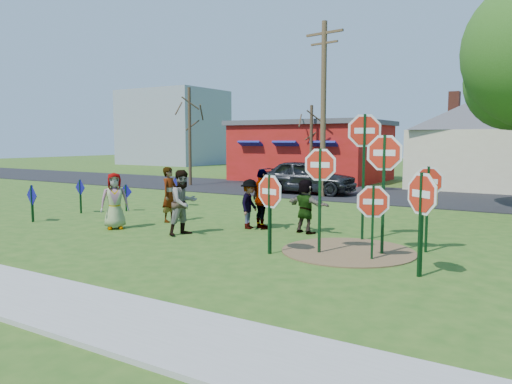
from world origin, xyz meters
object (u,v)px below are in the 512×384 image
Objects in this scene: person_b at (170,195)px; person_a at (115,201)px; stop_sign_d at (428,188)px; stop_sign_b at (364,144)px; stop_sign_a at (270,197)px; suv at (307,177)px; stop_sign_c at (384,166)px; utility_pole at (323,106)px.

person_a is at bearing 156.63° from person_b.
stop_sign_d is 1.29× the size of person_a.
stop_sign_a is at bearing -140.81° from stop_sign_b.
suv is (0.13, 9.91, -0.03)m from person_b.
stop_sign_a reaches higher than person_a.
person_b is at bearing 158.93° from stop_sign_b.
stop_sign_b reaches higher than stop_sign_c.
stop_sign_c is 11.97m from utility_pole.
utility_pole reaches higher than stop_sign_b.
person_b is 0.22× the size of utility_pole.
stop_sign_b is 11.50m from suv.
suv is (-6.27, 9.49, -1.70)m from stop_sign_b.
suv is at bearing 146.72° from utility_pole.
stop_sign_d is at bearing -39.03° from person_a.
stop_sign_c is 8.07m from person_a.
stop_sign_c reaches higher than stop_sign_a.
stop_sign_a is 5.60m from person_b.
stop_sign_b is 0.72× the size of suv.
suv is 3.65m from utility_pole.
stop_sign_d is 1.22× the size of person_b.
utility_pole is at bearing 95.50° from stop_sign_b.
utility_pole reaches higher than stop_sign_a.
stop_sign_a is 0.42× the size of suv.
utility_pole is at bearing 115.68° from stop_sign_c.
stop_sign_c is 0.37× the size of utility_pole.
utility_pole is (1.86, 10.98, 3.38)m from person_a.
person_a is at bearing 164.91° from stop_sign_d.
stop_sign_b is 1.76m from stop_sign_c.
utility_pole is at bearing 125.83° from stop_sign_a.
stop_sign_c is at bearing -79.41° from stop_sign_b.
stop_sign_b is at bearing 120.04° from stop_sign_c.
stop_sign_a is at bearing -54.24° from person_a.
stop_sign_b is at bearing -93.53° from person_b.
stop_sign_b is 2.07× the size of person_a.
stop_sign_d is 11.85m from utility_pole.
person_a reaches higher than suv.
utility_pole is at bearing -15.49° from person_b.
stop_sign_c is 0.61× the size of suv.
stop_sign_a is 2.73m from stop_sign_c.
stop_sign_c is 1.73× the size of person_a.
stop_sign_a is 3.75m from stop_sign_d.
utility_pole is at bearing 100.36° from stop_sign_d.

